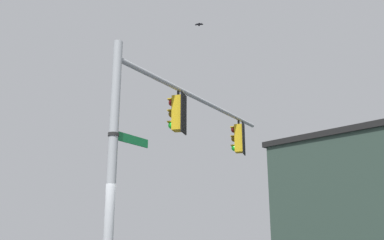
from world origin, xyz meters
TOP-DOWN VIEW (x-y plane):
  - signal_pole at (0.00, 0.00)m, footprint 0.22×0.22m
  - mast_arm at (3.78, -1.20)m, footprint 7.60×2.53m
  - traffic_light_nearest_pole at (2.53, -0.78)m, footprint 0.54×0.49m
  - traffic_light_mid_inner at (6.35, -1.99)m, footprint 0.54×0.49m
  - street_name_sign at (0.39, -0.12)m, footprint 1.35×0.53m
  - bird_flying at (2.16, -1.55)m, footprint 0.19×0.25m

SIDE VIEW (x-z plane):
  - signal_pole at x=0.00m, z-range 0.00..6.06m
  - street_name_sign at x=0.39m, z-range 3.55..3.77m
  - traffic_light_nearest_pole at x=2.53m, z-range 4.17..5.49m
  - traffic_light_mid_inner at x=6.35m, z-range 4.17..5.49m
  - mast_arm at x=3.78m, z-range 5.53..5.67m
  - bird_flying at x=2.16m, z-range 7.41..7.48m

